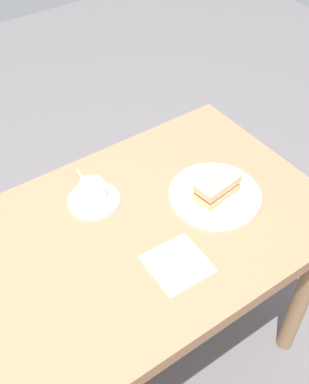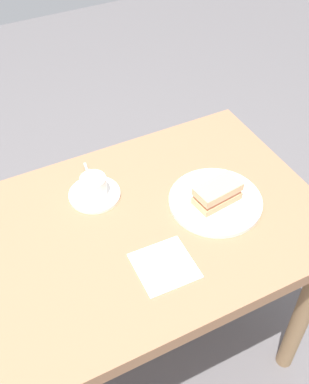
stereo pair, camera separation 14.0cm
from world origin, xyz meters
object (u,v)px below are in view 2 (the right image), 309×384
coffee_saucer (95,194)px  sandwich_front (217,194)px  sandwich_plate (215,201)px  coffee_cup (93,185)px  dining_table (102,260)px  napkin (165,266)px  spoon (89,177)px

coffee_saucer → sandwich_front: bearing=-32.8°
sandwich_plate → coffee_cup: bearing=147.8°
sandwich_front → coffee_saucer: 0.36m
dining_table → coffee_saucer: (0.05, 0.16, 0.10)m
dining_table → sandwich_front: (0.35, -0.03, 0.14)m
sandwich_plate → napkin: size_ratio=1.83×
napkin → coffee_cup: bearing=101.2°
dining_table → sandwich_plate: (0.36, -0.03, 0.10)m
sandwich_plate → sandwich_front: 0.04m
coffee_saucer → coffee_cup: coffee_cup is taller
sandwich_front → dining_table: bearing=174.8°
sandwich_front → coffee_cup: sandwich_front is taller
dining_table → sandwich_plate: 0.37m
coffee_saucer → napkin: size_ratio=1.03×
coffee_cup → sandwich_front: bearing=-33.1°
coffee_cup → napkin: coffee_cup is taller
dining_table → napkin: napkin is taller
dining_table → coffee_saucer: bearing=72.6°
coffee_saucer → napkin: coffee_saucer is taller
sandwich_plate → sandwich_front: (-0.00, -0.01, 0.04)m
coffee_saucer → napkin: (0.06, -0.32, -0.00)m
dining_table → napkin: size_ratio=8.68×
sandwich_front → spoon: 0.40m
sandwich_plate → sandwich_front: sandwich_front is taller
sandwich_front → spoon: (-0.29, 0.27, -0.03)m
coffee_cup → dining_table: bearing=-107.3°
dining_table → sandwich_plate: size_ratio=4.75×
coffee_cup → spoon: (0.01, 0.07, -0.03)m
dining_table → sandwich_front: bearing=-5.2°
spoon → sandwich_plate: bearing=-41.8°
napkin → sandwich_front: bearing=28.3°
spoon → napkin: 0.40m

